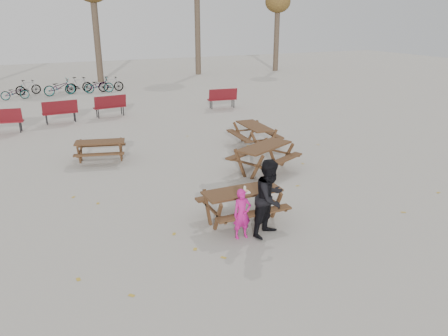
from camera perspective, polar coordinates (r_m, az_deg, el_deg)
name	(u,v)px	position (r m, az deg, el deg)	size (l,w,h in m)	color
ground	(242,221)	(10.35, 2.34, -6.90)	(80.00, 80.00, 0.00)	gray
main_picnic_table	(242,198)	(10.11, 2.38, -3.92)	(1.80, 1.45, 0.78)	#362213
food_tray	(246,193)	(9.87, 2.87, -3.22)	(0.18, 0.11, 0.04)	silver
bread_roll	(246,191)	(9.85, 2.88, -3.00)	(0.14, 0.06, 0.05)	tan
soda_bottle	(245,190)	(9.87, 2.73, -2.88)	(0.07, 0.07, 0.17)	silver
child	(242,214)	(9.38, 2.38, -6.02)	(0.41, 0.27, 1.12)	#BB1779
adult	(270,198)	(9.44, 6.04, -3.91)	(0.84, 0.66, 1.73)	black
picnic_table_east	(264,158)	(13.48, 5.27, 1.27)	(1.91, 1.54, 0.82)	#362213
picnic_table_north	(101,151)	(14.94, -15.81, 2.12)	(1.58, 1.27, 0.68)	#362213
picnic_table_far	(254,136)	(16.07, 3.99, 4.23)	(1.83, 1.48, 0.79)	#362213
park_bench_row	(106,108)	(21.03, -15.19, 7.55)	(11.82, 1.96, 1.03)	maroon
bicycle_row	(69,87)	(28.58, -19.58, 9.99)	(7.11, 2.14, 0.98)	black
fallen_leaves	(218,183)	(12.62, -0.79, -1.91)	(11.00, 11.00, 0.01)	#B3912B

